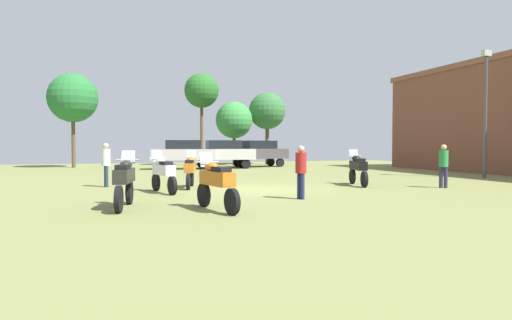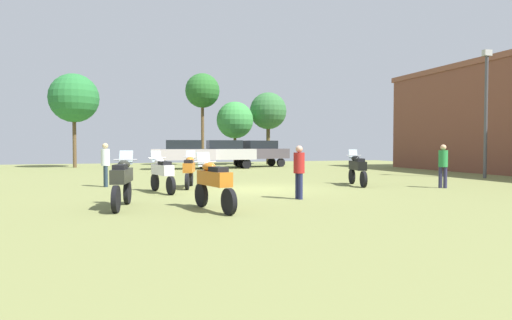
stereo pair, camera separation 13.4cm
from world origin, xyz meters
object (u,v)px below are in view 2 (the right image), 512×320
object	(u,v)px
motorcycle_3	(357,168)
car_1	(260,152)
motorcycle_2	(189,170)
tree_6	(74,98)
car_2	(184,152)
tree_2	(235,120)
car_3	(224,152)
motorcycle_5	(162,172)
person_2	(299,168)
person_3	(443,163)
lamp_post	(486,107)
person_1	(105,161)
tree_5	(202,91)
motorcycle_6	(122,180)
motorcycle_7	(214,182)
tree_3	(268,111)

from	to	relation	value
motorcycle_3	car_1	bearing A→B (deg)	100.78
motorcycle_2	tree_6	distance (m)	19.13
car_2	tree_2	world-z (taller)	tree_2
motorcycle_2	car_3	size ratio (longest dim) A/B	0.48
motorcycle_3	motorcycle_5	world-z (taller)	motorcycle_3
motorcycle_5	car_2	distance (m)	14.87
motorcycle_5	person_2	size ratio (longest dim) A/B	1.33
person_3	motorcycle_2	bearing A→B (deg)	22.34
motorcycle_2	tree_2	world-z (taller)	tree_2
motorcycle_3	lamp_post	xyz separation A→B (m)	(8.22, 1.56, 2.87)
motorcycle_5	person_1	bearing A→B (deg)	110.51
person_3	tree_5	size ratio (longest dim) A/B	0.23
motorcycle_5	person_3	size ratio (longest dim) A/B	1.30
motorcycle_3	lamp_post	world-z (taller)	lamp_post
person_2	person_3	size ratio (longest dim) A/B	0.98
motorcycle_5	person_1	distance (m)	3.43
car_2	tree_5	world-z (taller)	tree_5
motorcycle_6	car_3	bearing A→B (deg)	79.34
motorcycle_6	tree_5	bearing A→B (deg)	85.03
motorcycle_2	person_3	size ratio (longest dim) A/B	1.25
car_3	tree_6	distance (m)	11.89
person_1	lamp_post	xyz separation A→B (m)	(18.08, -0.93, 2.58)
lamp_post	motorcycle_2	bearing A→B (deg)	-178.41
motorcycle_7	tree_3	size ratio (longest dim) A/B	0.36
person_1	tree_3	size ratio (longest dim) A/B	0.28
tree_5	tree_6	bearing A→B (deg)	-178.37
person_2	tree_6	size ratio (longest dim) A/B	0.24
car_1	tree_6	bearing A→B (deg)	66.48
person_1	tree_5	bearing A→B (deg)	147.09
person_1	person_2	world-z (taller)	person_1
car_2	lamp_post	distance (m)	18.56
motorcycle_6	motorcycle_7	distance (m)	2.49
lamp_post	person_3	bearing A→B (deg)	-148.00
car_2	person_1	world-z (taller)	car_2
motorcycle_6	lamp_post	size ratio (longest dim) A/B	0.35
car_2	tree_5	size ratio (longest dim) A/B	0.60
motorcycle_3	tree_5	world-z (taller)	tree_5
motorcycle_2	tree_6	bearing A→B (deg)	122.44
car_1	car_2	size ratio (longest dim) A/B	1.01
person_1	person_3	size ratio (longest dim) A/B	1.03
motorcycle_7	car_2	size ratio (longest dim) A/B	0.50
car_2	motorcycle_5	bearing A→B (deg)	176.14
motorcycle_6	tree_6	distance (m)	23.29
motorcycle_2	car_2	bearing A→B (deg)	97.33
motorcycle_5	tree_6	world-z (taller)	tree_6
car_3	person_2	xyz separation A→B (m)	(-1.89, -17.77, -0.21)
motorcycle_2	tree_3	world-z (taller)	tree_3
motorcycle_7	motorcycle_5	bearing A→B (deg)	87.33
motorcycle_6	car_2	distance (m)	18.55
tree_6	lamp_post	bearing A→B (deg)	-39.93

